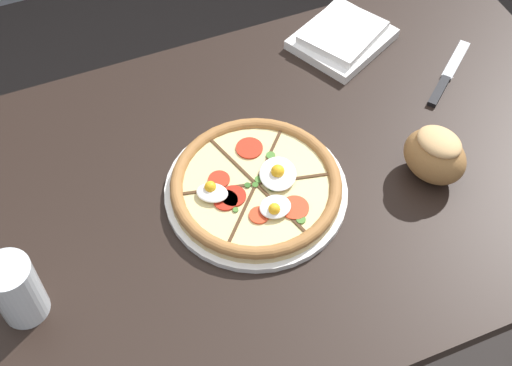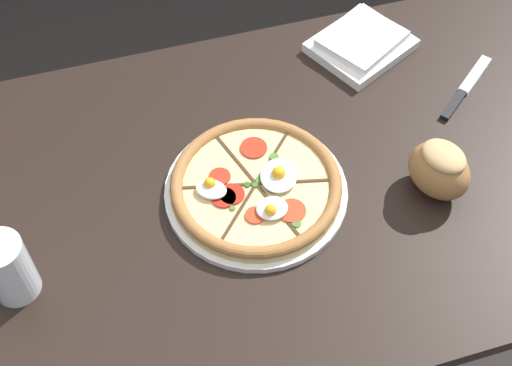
# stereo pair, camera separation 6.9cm
# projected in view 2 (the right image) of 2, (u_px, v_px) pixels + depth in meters

# --- Properties ---
(dining_table) EXTENTS (1.45, 0.75, 0.76)m
(dining_table) POSITION_uv_depth(u_px,v_px,m) (214.00, 232.00, 1.27)
(dining_table) COLOR black
(dining_table) RESTS_ON ground_plane
(pizza) EXTENTS (0.30, 0.30, 0.05)m
(pizza) POSITION_uv_depth(u_px,v_px,m) (256.00, 187.00, 1.17)
(pizza) COLOR white
(pizza) RESTS_ON dining_table
(napkin_folded) EXTENTS (0.22, 0.21, 0.04)m
(napkin_folded) POSITION_uv_depth(u_px,v_px,m) (361.00, 43.00, 1.38)
(napkin_folded) COLOR white
(napkin_folded) RESTS_ON dining_table
(bread_piece_near) EXTENTS (0.12, 0.13, 0.10)m
(bread_piece_near) POSITION_uv_depth(u_px,v_px,m) (440.00, 169.00, 1.15)
(bread_piece_near) COLOR #A3703D
(bread_piece_near) RESTS_ON dining_table
(knife_main) EXTENTS (0.16, 0.13, 0.01)m
(knife_main) POSITION_uv_depth(u_px,v_px,m) (465.00, 88.00, 1.32)
(knife_main) COLOR silver
(knife_main) RESTS_ON dining_table
(water_glass) EXTENTS (0.07, 0.07, 0.12)m
(water_glass) POSITION_uv_depth(u_px,v_px,m) (9.00, 271.00, 1.04)
(water_glass) COLOR white
(water_glass) RESTS_ON dining_table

